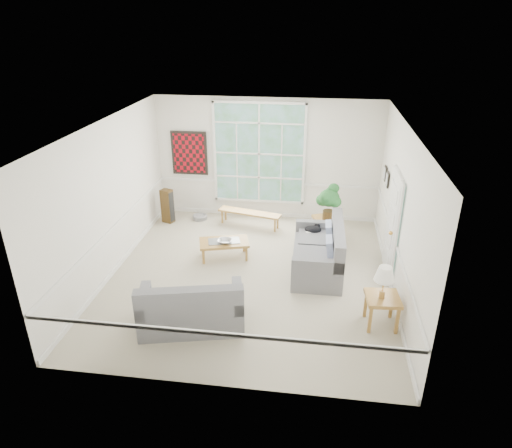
{
  "coord_description": "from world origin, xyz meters",
  "views": [
    {
      "loc": [
        1.18,
        -7.75,
        4.77
      ],
      "look_at": [
        0.1,
        0.2,
        1.05
      ],
      "focal_mm": 32.0,
      "sensor_mm": 36.0,
      "label": 1
    }
  ],
  "objects": [
    {
      "name": "entry_door",
      "position": [
        2.71,
        0.6,
        1.05
      ],
      "size": [
        0.08,
        0.9,
        2.1
      ],
      "primitive_type": "cube",
      "color": "white",
      "rests_on": "floor"
    },
    {
      "name": "cat",
      "position": [
        1.21,
        1.07,
        0.6
      ],
      "size": [
        0.41,
        0.33,
        0.17
      ],
      "primitive_type": "ellipsoid",
      "rotation": [
        0.0,
        0.0,
        0.25
      ],
      "color": "black",
      "rests_on": "loveseat_right"
    },
    {
      "name": "table_lamp",
      "position": [
        2.37,
        -1.29,
        0.84
      ],
      "size": [
        0.37,
        0.37,
        0.57
      ],
      "primitive_type": null,
      "rotation": [
        0.0,
        0.0,
        -0.11
      ],
      "color": "white",
      "rests_on": "side_table"
    },
    {
      "name": "houseplant",
      "position": [
        1.52,
        1.78,
        0.95
      ],
      "size": [
        0.69,
        0.69,
        0.84
      ],
      "primitive_type": null,
      "rotation": [
        0.0,
        0.0,
        0.72
      ],
      "color": "#205A27",
      "rests_on": "end_table"
    },
    {
      "name": "side_table",
      "position": [
        2.4,
        -1.27,
        0.28
      ],
      "size": [
        0.59,
        0.59,
        0.56
      ],
      "primitive_type": "cube",
      "rotation": [
        0.0,
        0.0,
        0.08
      ],
      "color": "#A47536",
      "rests_on": "floor"
    },
    {
      "name": "coffee_table",
      "position": [
        -0.65,
        0.67,
        0.19
      ],
      "size": [
        1.15,
        0.82,
        0.38
      ],
      "primitive_type": "cube",
      "rotation": [
        0.0,
        0.0,
        0.27
      ],
      "color": "#A47536",
      "rests_on": "floor"
    },
    {
      "name": "wall_left",
      "position": [
        -2.75,
        0.0,
        1.5
      ],
      "size": [
        0.02,
        6.0,
        3.0
      ],
      "primitive_type": "cube",
      "color": "white",
      "rests_on": "ground"
    },
    {
      "name": "pewter_bowl",
      "position": [
        -0.62,
        0.6,
        0.43
      ],
      "size": [
        0.38,
        0.38,
        0.09
      ],
      "primitive_type": "imported",
      "rotation": [
        0.0,
        0.0,
        -0.06
      ],
      "color": "#9F9EA3",
      "rests_on": "coffee_table"
    },
    {
      "name": "loveseat_right",
      "position": [
        1.32,
        0.42,
        0.5
      ],
      "size": [
        0.98,
        1.87,
        1.01
      ],
      "primitive_type": "cube",
      "rotation": [
        0.0,
        0.0,
        0.01
      ],
      "color": "slate",
      "rests_on": "floor"
    },
    {
      "name": "floor_speaker",
      "position": [
        -2.4,
        2.29,
        0.43
      ],
      "size": [
        0.32,
        0.29,
        0.85
      ],
      "primitive_type": "cube",
      "rotation": [
        0.0,
        0.0,
        -0.35
      ],
      "color": "#402C12",
      "rests_on": "floor"
    },
    {
      "name": "ceiling",
      "position": [
        0.0,
        0.0,
        3.0
      ],
      "size": [
        5.5,
        6.0,
        0.02
      ],
      "primitive_type": "cube",
      "color": "white",
      "rests_on": "ground"
    },
    {
      "name": "wall_right",
      "position": [
        2.75,
        0.0,
        1.5
      ],
      "size": [
        0.02,
        6.0,
        3.0
      ],
      "primitive_type": "cube",
      "color": "white",
      "rests_on": "ground"
    },
    {
      "name": "wall_front",
      "position": [
        0.0,
        -3.0,
        1.5
      ],
      "size": [
        5.5,
        0.02,
        3.0
      ],
      "primitive_type": "cube",
      "color": "white",
      "rests_on": "ground"
    },
    {
      "name": "loveseat_front",
      "position": [
        -0.72,
        -1.69,
        0.46
      ],
      "size": [
        1.85,
        1.24,
        0.92
      ],
      "primitive_type": "cube",
      "rotation": [
        0.0,
        0.0,
        0.22
      ],
      "color": "slate",
      "rests_on": "floor"
    },
    {
      "name": "wall_frame_near",
      "position": [
        2.71,
        1.75,
        1.55
      ],
      "size": [
        0.04,
        0.26,
        0.32
      ],
      "primitive_type": "cube",
      "color": "black",
      "rests_on": "wall_right"
    },
    {
      "name": "wall_frame_far",
      "position": [
        2.71,
        2.15,
        1.55
      ],
      "size": [
        0.04,
        0.26,
        0.32
      ],
      "primitive_type": "cube",
      "color": "black",
      "rests_on": "wall_right"
    },
    {
      "name": "floor",
      "position": [
        0.0,
        0.0,
        -0.01
      ],
      "size": [
        5.5,
        6.0,
        0.01
      ],
      "primitive_type": "cube",
      "color": "#A79E88",
      "rests_on": "ground"
    },
    {
      "name": "window_bench",
      "position": [
        -0.35,
        2.33,
        0.18
      ],
      "size": [
        1.59,
        0.65,
        0.36
      ],
      "primitive_type": "cube",
      "rotation": [
        0.0,
        0.0,
        -0.23
      ],
      "color": "#A47536",
      "rests_on": "floor"
    },
    {
      "name": "pet_bed",
      "position": [
        -1.66,
        2.55,
        0.06
      ],
      "size": [
        0.46,
        0.46,
        0.11
      ],
      "primitive_type": "cylinder",
      "rotation": [
        0.0,
        0.0,
        0.24
      ],
      "color": "slate",
      "rests_on": "floor"
    },
    {
      "name": "window_back",
      "position": [
        -0.2,
        2.96,
        1.65
      ],
      "size": [
        2.3,
        0.08,
        2.4
      ],
      "primitive_type": "cube",
      "color": "white",
      "rests_on": "wall_back"
    },
    {
      "name": "door_sidelight",
      "position": [
        2.71,
        -0.03,
        1.15
      ],
      "size": [
        0.08,
        0.26,
        1.9
      ],
      "primitive_type": "cube",
      "color": "white",
      "rests_on": "wall_right"
    },
    {
      "name": "wall_back",
      "position": [
        0.0,
        3.0,
        1.5
      ],
      "size": [
        5.5,
        0.02,
        3.0
      ],
      "primitive_type": "cube",
      "color": "white",
      "rests_on": "ground"
    },
    {
      "name": "wall_art",
      "position": [
        -1.95,
        2.95,
        1.6
      ],
      "size": [
        0.9,
        0.06,
        1.1
      ],
      "primitive_type": "cube",
      "color": "#5B080F",
      "rests_on": "wall_back"
    },
    {
      "name": "end_table",
      "position": [
        1.5,
        1.85,
        0.27
      ],
      "size": [
        0.69,
        0.69,
        0.53
      ],
      "primitive_type": "cube",
      "rotation": [
        0.0,
        0.0,
        0.37
      ],
      "color": "#A47536",
      "rests_on": "floor"
    }
  ]
}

